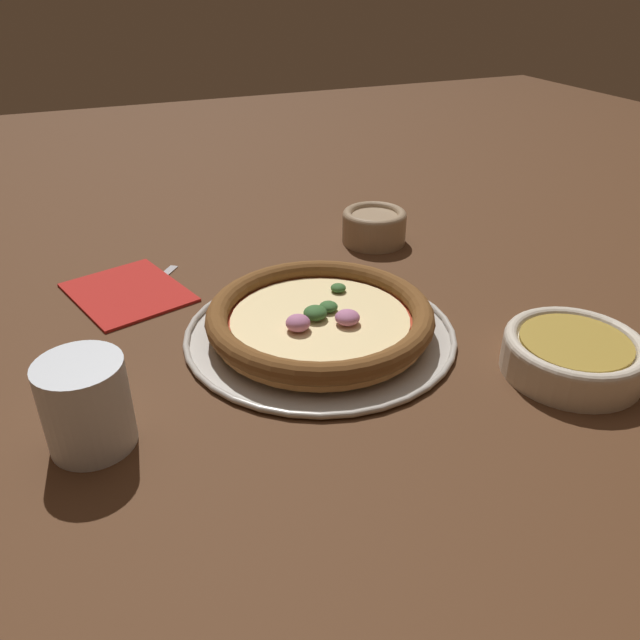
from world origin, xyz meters
TOP-DOWN VIEW (x-y plane):
  - ground_plane at (0.00, 0.00)m, footprint 3.00×3.00m
  - pizza_tray at (0.00, 0.00)m, footprint 0.33×0.33m
  - pizza at (-0.00, 0.00)m, footprint 0.27×0.27m
  - bowl_near at (-0.18, -0.22)m, footprint 0.15×0.15m
  - bowl_far at (0.23, -0.19)m, footprint 0.10×0.10m
  - drinking_cup at (-0.10, 0.27)m, footprint 0.08×0.08m
  - napkin at (0.20, 0.20)m, footprint 0.20×0.18m
  - fork at (0.19, 0.19)m, footprint 0.15×0.13m

SIDE VIEW (x-z plane):
  - ground_plane at x=0.00m, z-range 0.00..0.00m
  - fork at x=0.19m, z-range 0.00..0.00m
  - napkin at x=0.20m, z-range 0.00..0.01m
  - pizza_tray at x=0.00m, z-range 0.00..0.01m
  - bowl_near at x=-0.18m, z-range 0.00..0.05m
  - pizza at x=0.00m, z-range 0.01..0.04m
  - bowl_far at x=0.23m, z-range 0.00..0.05m
  - drinking_cup at x=-0.10m, z-range 0.00..0.09m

